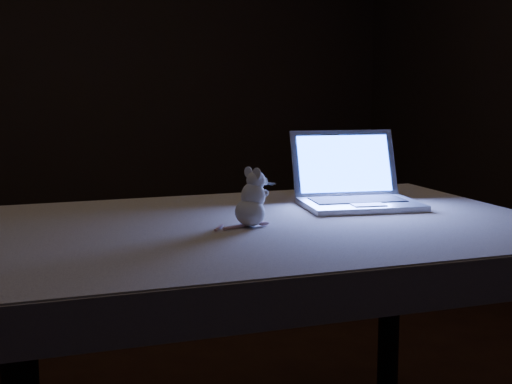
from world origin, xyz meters
TOP-DOWN VIEW (x-y plane):
  - back_wall at (0.00, 2.50)m, footprint 4.50×0.04m
  - table at (-0.26, -0.23)m, footprint 1.55×1.13m
  - tablecloth at (-0.25, -0.18)m, footprint 1.75×1.42m
  - laptop at (0.12, -0.17)m, footprint 0.40×0.37m
  - plush_mouse at (-0.30, -0.26)m, footprint 0.12×0.12m

SIDE VIEW (x-z plane):
  - table at x=-0.26m, z-range 0.00..0.76m
  - tablecloth at x=-0.25m, z-range 0.67..0.77m
  - plush_mouse at x=-0.30m, z-range 0.77..0.91m
  - laptop at x=0.12m, z-range 0.77..0.99m
  - back_wall at x=0.00m, z-range 0.00..2.60m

